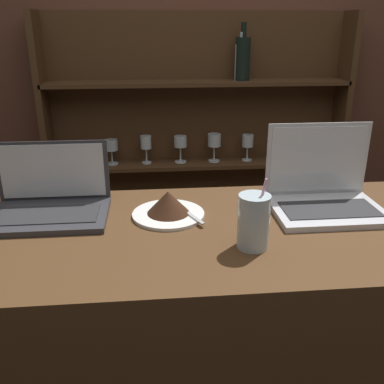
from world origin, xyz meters
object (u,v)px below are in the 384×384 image
object	(u,v)px
laptop_near	(50,201)
cake_plate	(168,206)
water_glass	(252,222)
laptop_far	(324,191)

from	to	relation	value
laptop_near	cake_plate	distance (m)	0.36
cake_plate	water_glass	distance (m)	0.30
water_glass	laptop_far	bearing A→B (deg)	39.23
cake_plate	water_glass	bearing A→B (deg)	-46.24
cake_plate	water_glass	world-z (taller)	water_glass
laptop_far	cake_plate	bearing A→B (deg)	-178.06
laptop_far	cake_plate	distance (m)	0.49
laptop_far	water_glass	bearing A→B (deg)	-140.77
laptop_near	laptop_far	bearing A→B (deg)	-2.13
laptop_near	cake_plate	xyz separation A→B (m)	(0.36, -0.05, -0.01)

